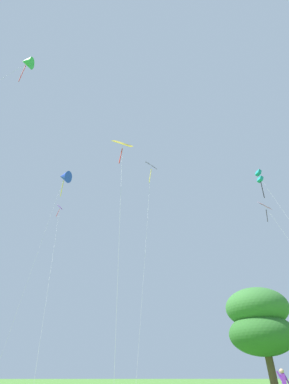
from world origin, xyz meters
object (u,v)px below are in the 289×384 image
Objects in this scene: kite_black_large at (151,171)px; kite_purple_streamer at (58,219)px; kite_teal_box at (260,177)px; person_foreground_watcher at (285,384)px; kite_blue_delta at (64,177)px; kite_pink_low at (267,211)px; tree_right_cluster at (260,321)px; kite_yellow_diamond at (122,149)px; kite_green_small at (27,62)px.

kite_purple_streamer is at bearing -170.98° from kite_black_large.
kite_black_large is 17.17m from kite_teal_box.
kite_purple_streamer is 10.95× the size of person_foreground_watcher.
kite_teal_box reaches higher than kite_blue_delta.
tree_right_cluster is at bearing -138.11° from kite_pink_low.
kite_purple_streamer is 14.78m from kite_black_large.
kite_pink_low is 5.43m from kite_teal_box.
kite_yellow_diamond is 25.90m from kite_teal_box.
kite_pink_low reaches higher than person_foreground_watcher.
kite_teal_box is 3.12× the size of tree_right_cluster.
kite_teal_box is at bearing -2.27° from kite_blue_delta.
kite_pink_low is 13.60× the size of person_foreground_watcher.
kite_pink_low is 1.24× the size of kite_purple_streamer.
kite_green_small is 34.78m from person_foreground_watcher.
person_foreground_watcher is at bearing -111.07° from tree_right_cluster.
kite_teal_box is at bearing 6.73° from kite_purple_streamer.
kite_black_large is (13.10, -2.75, -0.50)m from kite_blue_delta.
kite_yellow_diamond is at bearing -146.97° from tree_right_cluster.
kite_purple_streamer is at bearing 144.63° from person_foreground_watcher.
kite_yellow_diamond is at bearing -143.47° from kite_pink_low.
kite_black_large reaches higher than kite_purple_streamer.
kite_pink_low is at bearing 64.42° from kite_teal_box.
kite_green_small is 3.30× the size of tree_right_cluster.
kite_pink_low is 19.35m from kite_black_large.
kite_black_large is 1.01× the size of kite_teal_box.
kite_blue_delta is at bearing 168.16° from kite_black_large.
person_foreground_watcher is 0.20× the size of tree_right_cluster.
kite_green_small is at bearing -154.85° from tree_right_cluster.
kite_yellow_diamond is 0.75× the size of kite_black_large.
tree_right_cluster is at bearing -146.94° from kite_teal_box.
kite_blue_delta is 17.35m from kite_green_small.
tree_right_cluster reaches higher than person_foreground_watcher.
kite_yellow_diamond reaches higher than person_foreground_watcher.
kite_blue_delta is 1.41× the size of kite_purple_streamer.
person_foreground_watcher is (5.97, -14.19, -25.38)m from kite_black_large.
tree_right_cluster is (-8.14, -7.30, -16.87)m from kite_pink_low.
kite_blue_delta is 13.40m from kite_black_large.
kite_yellow_diamond is 21.13m from person_foreground_watcher.
kite_purple_streamer is 0.69× the size of kite_black_large.
kite_blue_delta is 31.95m from tree_right_cluster.
kite_pink_low reaches higher than kite_yellow_diamond.
kite_pink_low is at bearing 56.14° from person_foreground_watcher.
kite_green_small reaches higher than kite_black_large.
kite_pink_low reaches higher than tree_right_cluster.
kite_pink_low is 38.33m from kite_green_small.
kite_pink_low is at bearing 3.10° from kite_blue_delta.
tree_right_cluster is at bearing -13.41° from kite_blue_delta.
person_foreground_watcher is (-11.12, -15.74, -26.15)m from kite_teal_box.
kite_green_small is at bearing -134.73° from kite_black_large.
kite_green_small is 16.59× the size of person_foreground_watcher.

